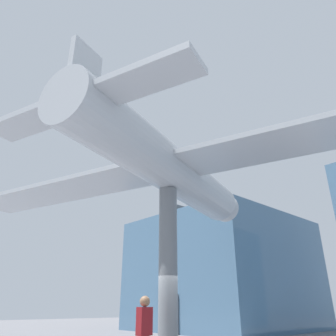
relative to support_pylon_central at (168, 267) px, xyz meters
The scene contains 4 objects.
glass_pavilion_left 15.83m from the support_pylon_central, 121.74° to the left, with size 10.96×11.72×8.44m.
support_pylon_central is the anchor object (origin of this frame).
suspended_airplane 3.65m from the support_pylon_central, 108.58° to the left, with size 20.98×12.42×2.84m.
visitor_person 2.71m from the support_pylon_central, 59.26° to the right, with size 0.27×0.42×1.83m.
Camera 1 is at (8.44, -7.68, 1.55)m, focal length 35.00 mm.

